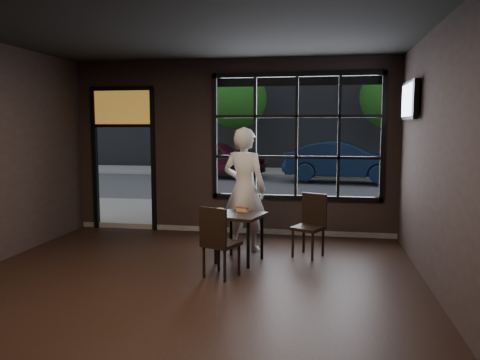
% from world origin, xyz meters
% --- Properties ---
extents(floor, '(6.00, 7.00, 0.02)m').
position_xyz_m(floor, '(0.00, 0.00, -0.01)').
color(floor, black).
rests_on(floor, ground).
extents(ceiling, '(6.00, 7.00, 0.02)m').
position_xyz_m(ceiling, '(0.00, 0.00, 3.21)').
color(ceiling, black).
rests_on(ceiling, ground).
extents(wall_right, '(0.04, 7.00, 3.20)m').
position_xyz_m(wall_right, '(3.00, 0.00, 1.60)').
color(wall_right, black).
rests_on(wall_right, ground).
extents(window_frame, '(3.06, 0.12, 2.28)m').
position_xyz_m(window_frame, '(1.20, 3.50, 1.80)').
color(window_frame, black).
rests_on(window_frame, ground).
extents(stained_transom, '(1.20, 0.06, 0.70)m').
position_xyz_m(stained_transom, '(-2.10, 3.50, 2.35)').
color(stained_transom, orange).
rests_on(stained_transom, ground).
extents(street_asphalt, '(60.00, 41.00, 0.04)m').
position_xyz_m(street_asphalt, '(0.00, 24.00, -0.02)').
color(street_asphalt, '#545456').
rests_on(street_asphalt, ground).
extents(building_across, '(28.00, 12.00, 15.00)m').
position_xyz_m(building_across, '(0.00, 23.00, 7.50)').
color(building_across, '#5B5956').
rests_on(building_across, ground).
extents(cafe_table, '(0.81, 0.81, 0.72)m').
position_xyz_m(cafe_table, '(0.48, 1.66, 0.36)').
color(cafe_table, black).
rests_on(cafe_table, floor).
extents(chair_near, '(0.54, 0.54, 0.95)m').
position_xyz_m(chair_near, '(0.37, 0.93, 0.48)').
color(chair_near, black).
rests_on(chair_near, floor).
extents(chair_window, '(0.56, 0.56, 0.96)m').
position_xyz_m(chair_window, '(1.47, 2.10, 0.48)').
color(chair_window, black).
rests_on(chair_window, floor).
extents(man, '(0.82, 0.65, 1.97)m').
position_xyz_m(man, '(0.45, 2.35, 0.99)').
color(man, silver).
rests_on(man, floor).
extents(hotdog, '(0.22, 0.15, 0.06)m').
position_xyz_m(hotdog, '(0.49, 1.86, 0.74)').
color(hotdog, tan).
rests_on(hotdog, cafe_table).
extents(cup, '(0.13, 0.13, 0.10)m').
position_xyz_m(cup, '(0.21, 1.56, 0.76)').
color(cup, silver).
rests_on(cup, cafe_table).
extents(tv, '(0.11, 0.96, 0.56)m').
position_xyz_m(tv, '(2.93, 2.38, 2.37)').
color(tv, black).
rests_on(tv, wall_right).
extents(navy_car, '(4.30, 1.96, 1.37)m').
position_xyz_m(navy_car, '(2.42, 11.82, 0.78)').
color(navy_car, black).
rests_on(navy_car, street_asphalt).
extents(maroon_car, '(4.22, 2.29, 1.36)m').
position_xyz_m(maroon_car, '(-2.45, 12.81, 0.78)').
color(maroon_car, '#460D1B').
rests_on(maroon_car, street_asphalt).
extents(tree_left, '(2.63, 2.63, 4.49)m').
position_xyz_m(tree_left, '(-2.02, 14.98, 3.16)').
color(tree_left, '#332114').
rests_on(tree_left, street_asphalt).
extents(tree_right, '(2.63, 2.63, 4.48)m').
position_xyz_m(tree_right, '(4.42, 14.85, 3.16)').
color(tree_right, '#332114').
rests_on(tree_right, street_asphalt).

